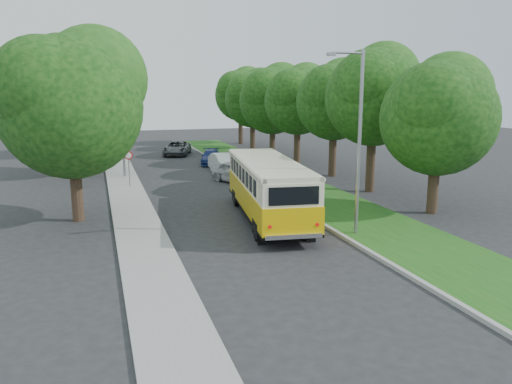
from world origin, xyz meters
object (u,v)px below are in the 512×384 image
object	(u,v)px
car_blue	(211,157)
car_grey	(177,148)
car_white	(225,163)
lamppost_far	(120,122)
vintage_bus	(268,190)
car_silver	(237,172)
lamppost_near	(358,138)

from	to	relation	value
car_blue	car_grey	world-z (taller)	car_grey
car_white	car_blue	xyz separation A→B (m)	(0.00, 4.84, -0.14)
lamppost_far	car_grey	bearing A→B (deg)	63.71
vintage_bus	car_grey	bearing A→B (deg)	98.34
car_silver	car_blue	xyz separation A→B (m)	(0.28, 9.20, -0.12)
lamppost_far	vintage_bus	distance (m)	16.16
car_silver	car_blue	bearing A→B (deg)	67.46
vintage_bus	lamppost_near	bearing A→B (deg)	-46.88
vintage_bus	car_white	world-z (taller)	vintage_bus
lamppost_far	car_blue	xyz separation A→B (m)	(7.70, 4.72, -3.50)
vintage_bus	car_silver	bearing A→B (deg)	90.68
lamppost_near	car_blue	size ratio (longest dim) A/B	1.90
car_white	car_grey	xyz separation A→B (m)	(-1.87, 11.90, -0.06)
car_grey	car_white	bearing A→B (deg)	-63.58
lamppost_near	car_grey	distance (m)	30.67
car_grey	vintage_bus	bearing A→B (deg)	-71.74
car_silver	vintage_bus	bearing A→B (deg)	-117.70
lamppost_near	lamppost_far	size ratio (longest dim) A/B	1.07
car_silver	car_blue	distance (m)	9.20
car_blue	lamppost_near	bearing A→B (deg)	-73.38
car_white	vintage_bus	bearing A→B (deg)	-98.85
car_blue	car_grey	size ratio (longest dim) A/B	0.85
car_silver	car_grey	world-z (taller)	car_silver
car_grey	lamppost_near	bearing A→B (deg)	-66.72
lamppost_far	vintage_bus	xyz separation A→B (m)	(6.19, -14.70, -2.59)
vintage_bus	car_white	xyz separation A→B (m)	(1.51, 14.58, -0.77)
lamppost_near	car_grey	size ratio (longest dim) A/B	1.61
lamppost_far	car_white	world-z (taller)	lamppost_far
lamppost_far	car_grey	distance (m)	13.59
lamppost_near	lamppost_far	xyz separation A→B (m)	(-8.91, 18.50, -0.25)
lamppost_near	car_blue	world-z (taller)	lamppost_near
lamppost_far	car_blue	world-z (taller)	lamppost_far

